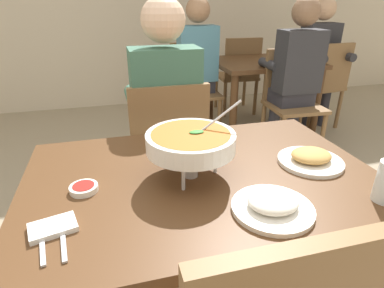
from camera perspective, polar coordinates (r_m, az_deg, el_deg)
dining_table_main at (r=1.18m, az=1.91°, el=-10.09°), size 1.23×0.83×0.73m
chair_diner_main at (r=1.83m, az=-4.46°, el=-0.68°), size 0.44×0.44×0.90m
diner_main at (r=1.77m, az=-4.91°, el=6.67°), size 0.40×0.45×1.31m
curry_bowl at (r=1.05m, az=-0.22°, el=0.33°), size 0.33×0.30×0.26m
rice_plate at (r=0.96m, az=14.37°, el=-10.58°), size 0.24×0.24×0.06m
appetizer_plate at (r=1.26m, az=20.62°, el=-2.43°), size 0.24×0.24×0.06m
sauce_dish at (r=1.08m, az=-18.94°, el=-7.53°), size 0.09×0.09×0.02m
napkin_folded at (r=0.95m, az=-23.80°, el=-13.60°), size 0.14×0.11×0.02m
fork_utensil at (r=0.92m, az=-25.41°, el=-15.77°), size 0.04×0.17×0.01m
spoon_utensil at (r=0.91m, az=-22.21°, el=-15.59°), size 0.04×0.17×0.01m
dining_table_far at (r=3.36m, az=12.63°, el=12.32°), size 1.00×0.80×0.73m
chair_bg_left at (r=2.97m, az=17.30°, el=8.37°), size 0.46×0.46×0.90m
chair_bg_middle at (r=3.24m, az=0.26°, el=10.78°), size 0.44×0.44×0.90m
chair_bg_right at (r=3.61m, az=22.55°, el=10.41°), size 0.49×0.49×0.90m
chair_bg_corner at (r=3.84m, az=8.48°, el=12.77°), size 0.46×0.46×0.90m
patron_bg_left at (r=2.87m, az=18.14°, el=12.59°), size 0.40×0.45×1.31m
patron_bg_middle at (r=3.13m, az=0.81°, el=14.73°), size 0.40×0.45×1.31m
patron_bg_right at (r=3.66m, az=22.04°, el=14.47°), size 0.40×0.45×1.31m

